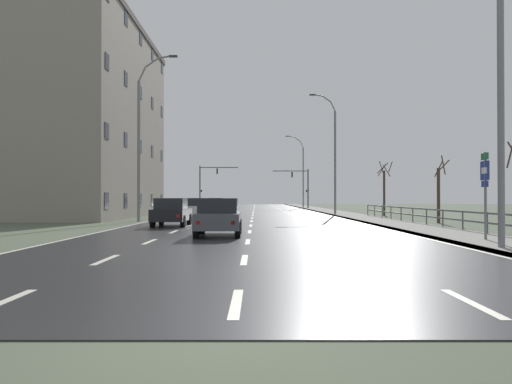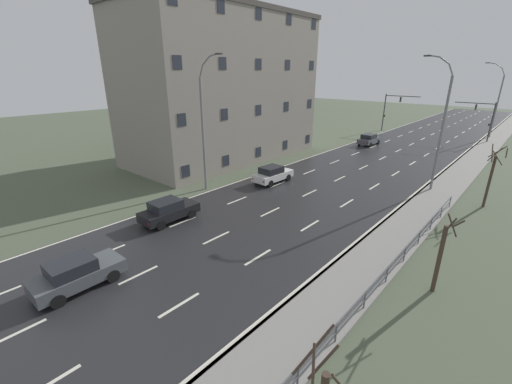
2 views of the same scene
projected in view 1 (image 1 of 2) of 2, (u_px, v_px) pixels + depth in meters
ground_plane at (251, 214)px, 53.73m from camera, size 160.00×160.00×0.12m
road_asphalt_strip at (252, 210)px, 65.73m from camera, size 14.00×120.00×0.03m
sidewalk_right at (318, 210)px, 65.76m from camera, size 3.00×120.00×0.12m
guardrail at (432, 214)px, 27.90m from camera, size 0.07×33.26×1.00m
street_lamp_foreground at (494, 72)px, 15.55m from camera, size 2.38×0.24×10.88m
street_lamp_midground at (332, 156)px, 48.02m from camera, size 2.46×0.24×11.21m
street_lamp_distant at (300, 173)px, 80.48m from camera, size 2.83×0.24×11.22m
street_lamp_left_bank at (139, 140)px, 34.98m from camera, size 2.70×0.24×11.24m
highway_sign at (483, 185)px, 18.40m from camera, size 0.09×0.68×3.20m
traffic_signal_right at (299, 182)px, 76.01m from camera, size 5.26×0.36×5.77m
traffic_signal_left at (205, 180)px, 75.95m from camera, size 5.69×0.36×6.28m
car_near_left at (195, 208)px, 40.36m from camera, size 1.98×4.17×1.57m
car_near_right at (214, 204)px, 62.62m from camera, size 1.94×4.15×1.57m
car_distant at (170, 212)px, 28.85m from camera, size 1.85×4.10×1.57m
car_far_right at (217, 217)px, 21.49m from camera, size 1.87×4.12×1.57m
brick_building at (74, 121)px, 44.39m from camera, size 11.15×22.94×16.30m
bare_tree_mid at (437, 192)px, 32.71m from camera, size 0.84×1.23×4.23m
bare_tree_far at (382, 189)px, 46.64m from camera, size 1.15×1.19×4.90m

